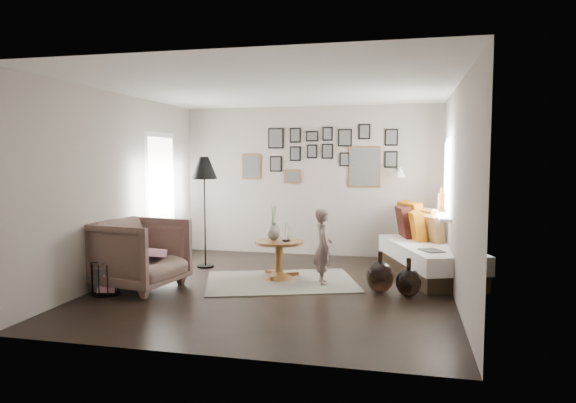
% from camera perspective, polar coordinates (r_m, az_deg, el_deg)
% --- Properties ---
extents(ground, '(4.80, 4.80, 0.00)m').
position_cam_1_polar(ground, '(6.87, -1.36, -9.53)').
color(ground, black).
rests_on(ground, ground).
extents(wall_back, '(4.50, 0.00, 4.50)m').
position_cam_1_polar(wall_back, '(9.00, 2.39, 2.28)').
color(wall_back, '#9C9289').
rests_on(wall_back, ground).
extents(wall_front, '(4.50, 0.00, 4.50)m').
position_cam_1_polar(wall_front, '(4.38, -9.14, -0.53)').
color(wall_front, '#9C9289').
rests_on(wall_front, ground).
extents(wall_left, '(0.00, 4.80, 4.80)m').
position_cam_1_polar(wall_left, '(7.54, -18.20, 1.53)').
color(wall_left, '#9C9289').
rests_on(wall_left, ground).
extents(wall_right, '(0.00, 4.80, 4.80)m').
position_cam_1_polar(wall_right, '(6.49, 18.27, 1.02)').
color(wall_right, '#9C9289').
rests_on(wall_right, ground).
extents(ceiling, '(4.80, 4.80, 0.00)m').
position_cam_1_polar(ceiling, '(6.71, -1.40, 12.52)').
color(ceiling, white).
rests_on(ceiling, wall_back).
extents(door_left, '(0.00, 2.14, 2.14)m').
position_cam_1_polar(door_left, '(8.60, -13.94, 0.35)').
color(door_left, white).
rests_on(door_left, wall_left).
extents(window_right, '(0.15, 1.32, 1.30)m').
position_cam_1_polar(window_right, '(7.84, 16.74, -1.01)').
color(window_right, white).
rests_on(window_right, wall_right).
extents(gallery_wall, '(2.74, 0.03, 1.08)m').
position_cam_1_polar(gallery_wall, '(8.93, 4.20, 5.09)').
color(gallery_wall, brown).
rests_on(gallery_wall, wall_back).
extents(wall_sconce, '(0.18, 0.36, 0.16)m').
position_cam_1_polar(wall_sconce, '(8.58, 12.31, 3.13)').
color(wall_sconce, white).
rests_on(wall_sconce, wall_back).
extents(rug, '(2.37, 1.99, 0.01)m').
position_cam_1_polar(rug, '(7.16, -0.79, -8.88)').
color(rug, '#B6B59F').
rests_on(rug, ground).
extents(pedestal_table, '(0.69, 0.69, 0.54)m').
position_cam_1_polar(pedestal_table, '(7.30, -1.01, -6.64)').
color(pedestal_table, brown).
rests_on(pedestal_table, ground).
extents(vase, '(0.20, 0.20, 0.49)m').
position_cam_1_polar(vase, '(7.26, -1.59, -3.16)').
color(vase, black).
rests_on(vase, pedestal_table).
extents(candles, '(0.12, 0.12, 0.26)m').
position_cam_1_polar(candles, '(7.20, -0.17, -3.44)').
color(candles, black).
rests_on(candles, pedestal_table).
extents(daybed, '(1.52, 2.24, 1.02)m').
position_cam_1_polar(daybed, '(7.78, 15.42, -5.57)').
color(daybed, black).
rests_on(daybed, ground).
extents(magazine_on_daybed, '(0.35, 0.38, 0.02)m').
position_cam_1_polar(magazine_on_daybed, '(7.11, 15.66, -5.27)').
color(magazine_on_daybed, black).
rests_on(magazine_on_daybed, daybed).
extents(armchair, '(1.17, 1.14, 0.91)m').
position_cam_1_polar(armchair, '(6.99, -16.08, -5.62)').
color(armchair, brown).
rests_on(armchair, ground).
extents(armchair_cushion, '(0.50, 0.51, 0.19)m').
position_cam_1_polar(armchair_cushion, '(7.02, -15.67, -5.38)').
color(armchair_cushion, silver).
rests_on(armchair_cushion, armchair).
extents(floor_lamp, '(0.40, 0.40, 1.73)m').
position_cam_1_polar(floor_lamp, '(8.03, -9.29, 3.25)').
color(floor_lamp, black).
rests_on(floor_lamp, ground).
extents(magazine_basket, '(0.43, 0.43, 0.41)m').
position_cam_1_polar(magazine_basket, '(6.88, -19.63, -8.07)').
color(magazine_basket, black).
rests_on(magazine_basket, ground).
extents(demijohn_large, '(0.35, 0.35, 0.53)m').
position_cam_1_polar(demijohn_large, '(6.67, 10.19, -8.23)').
color(demijohn_large, black).
rests_on(demijohn_large, ground).
extents(demijohn_small, '(0.31, 0.31, 0.48)m').
position_cam_1_polar(demijohn_small, '(6.56, 13.23, -8.73)').
color(demijohn_small, black).
rests_on(demijohn_small, ground).
extents(child, '(0.35, 0.43, 1.03)m').
position_cam_1_polar(child, '(6.94, 3.95, -5.03)').
color(child, '#665250').
rests_on(child, ground).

